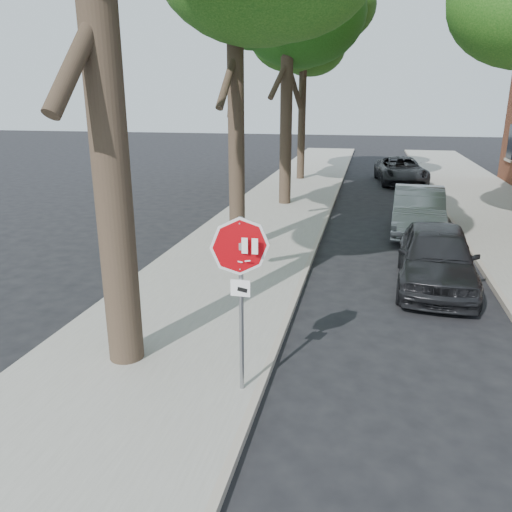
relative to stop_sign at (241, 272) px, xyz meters
The scene contains 9 objects.
ground 2.07m from the stop_sign, ahead, with size 120.00×120.00×0.00m, color black.
sidewalk_left 12.31m from the stop_sign, 98.51° to the left, with size 4.00×55.00×0.12m, color gray.
curb_left 12.17m from the stop_sign, 88.81° to the left, with size 0.12×55.00×0.13m, color #9E9384.
curb_right 13.03m from the stop_sign, 68.86° to the left, with size 0.12×55.00×0.13m, color #9E9384.
stop_sign is the anchor object (origin of this frame).
tree_far 21.88m from the stop_sign, 95.46° to the left, with size 5.29×4.91×9.33m.
car_a 6.51m from the stop_sign, 58.91° to the left, with size 1.72×4.28×1.46m, color black.
car_b 11.16m from the stop_sign, 72.70° to the left, with size 1.57×4.51×1.49m, color gray.
car_d 21.40m from the stop_sign, 81.11° to the left, with size 2.29×4.96×1.38m, color black.
Camera 1 is at (0.92, -6.28, 4.19)m, focal length 35.00 mm.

